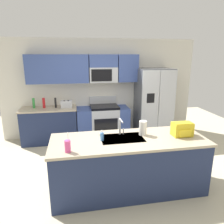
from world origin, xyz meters
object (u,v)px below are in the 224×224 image
(bottle_green, at_px, (34,103))
(paper_towel_roll, at_px, (143,128))
(toaster, at_px, (66,104))
(bottle_red, at_px, (44,103))
(refrigerator, at_px, (153,103))
(pepper_mill, at_px, (56,103))
(drink_cup_pink, at_px, (68,146))
(sink_faucet, at_px, (121,125))
(soap_dispenser, at_px, (102,136))
(backpack, at_px, (182,129))
(range_oven, at_px, (103,122))

(bottle_green, height_order, paper_towel_roll, bottle_green)
(toaster, xyz_separation_m, bottle_red, (-0.56, 0.09, 0.04))
(refrigerator, height_order, bottle_green, refrigerator)
(bottle_red, height_order, paper_towel_roll, bottle_red)
(toaster, relative_size, pepper_mill, 1.11)
(drink_cup_pink, bearing_deg, toaster, 91.89)
(sink_faucet, height_order, drink_cup_pink, drink_cup_pink)
(drink_cup_pink, bearing_deg, refrigerator, 48.83)
(bottle_red, distance_m, soap_dispenser, 2.60)
(refrigerator, distance_m, pepper_mill, 2.56)
(toaster, xyz_separation_m, backpack, (1.92, -2.27, 0.03))
(range_oven, height_order, sink_faucet, sink_faucet)
(soap_dispenser, bearing_deg, refrigerator, 52.63)
(bottle_green, bearing_deg, toaster, -7.39)
(drink_cup_pink, bearing_deg, paper_towel_roll, 19.38)
(bottle_green, relative_size, paper_towel_roll, 1.05)
(refrigerator, distance_m, paper_towel_roll, 2.33)
(range_oven, relative_size, bottle_red, 5.42)
(refrigerator, distance_m, backpack, 2.28)
(refrigerator, height_order, pepper_mill, refrigerator)
(bottle_red, height_order, backpack, bottle_red)
(range_oven, bearing_deg, drink_cup_pink, -107.98)
(range_oven, xyz_separation_m, paper_towel_roll, (0.37, -2.17, 0.58))
(refrigerator, relative_size, bottle_green, 7.32)
(pepper_mill, distance_m, soap_dispenser, 2.45)
(toaster, relative_size, sink_faucet, 0.99)
(refrigerator, distance_m, drink_cup_pink, 3.36)
(bottle_green, bearing_deg, range_oven, -1.70)
(sink_faucet, height_order, backpack, sink_faucet)
(toaster, distance_m, bottle_red, 0.56)
(drink_cup_pink, relative_size, soap_dispenser, 1.70)
(pepper_mill, height_order, bottle_green, bottle_green)
(soap_dispenser, bearing_deg, backpack, -1.34)
(toaster, relative_size, bottle_green, 1.11)
(pepper_mill, height_order, backpack, pepper_mill)
(sink_faucet, distance_m, soap_dispenser, 0.40)
(range_oven, xyz_separation_m, bottle_red, (-1.48, 0.04, 0.58))
(bottle_red, distance_m, sink_faucet, 2.62)
(range_oven, height_order, drink_cup_pink, drink_cup_pink)
(pepper_mill, bearing_deg, toaster, -10.60)
(range_oven, distance_m, paper_towel_roll, 2.28)
(range_oven, relative_size, soap_dispenser, 8.00)
(toaster, relative_size, soap_dispenser, 1.65)
(range_oven, height_order, pepper_mill, pepper_mill)
(bottle_green, relative_size, backpack, 0.79)
(soap_dispenser, relative_size, backpack, 0.53)
(toaster, height_order, paper_towel_roll, paper_towel_roll)
(toaster, distance_m, pepper_mill, 0.27)
(soap_dispenser, xyz_separation_m, backpack, (1.32, -0.03, 0.05))
(bottle_red, xyz_separation_m, backpack, (2.48, -2.36, -0.01))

